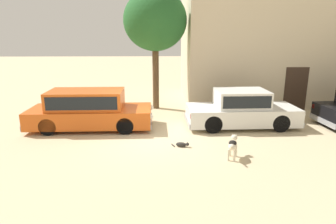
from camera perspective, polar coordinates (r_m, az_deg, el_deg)
The scene contains 7 objects.
ground_plane at distance 10.52m, azimuth -3.41°, elevation -5.05°, with size 80.00×80.00×0.00m, color #CCB78E.
parked_sedan_nearest at distance 11.78m, azimuth -15.22°, elevation 0.63°, with size 4.86×1.85×1.51m.
parked_sedan_second at distance 11.97m, azimuth 14.15°, elevation 0.63°, with size 4.48×1.85×1.48m.
apartment_block at distance 18.62m, azimuth 27.35°, elevation 16.17°, with size 14.57×5.74×9.00m.
stray_dog_spotted at distance 8.90m, azimuth 12.57°, elevation -6.16°, with size 0.44×0.92×0.67m.
stray_cat at distance 9.67m, azimuth 2.73°, elevation -6.36°, with size 0.58×0.31×0.17m.
acacia_tree_left at distance 14.25m, azimuth -2.53°, elevation 17.32°, with size 2.97×2.67×5.63m.
Camera 1 is at (0.32, -9.88, 3.60)m, focal length 31.16 mm.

